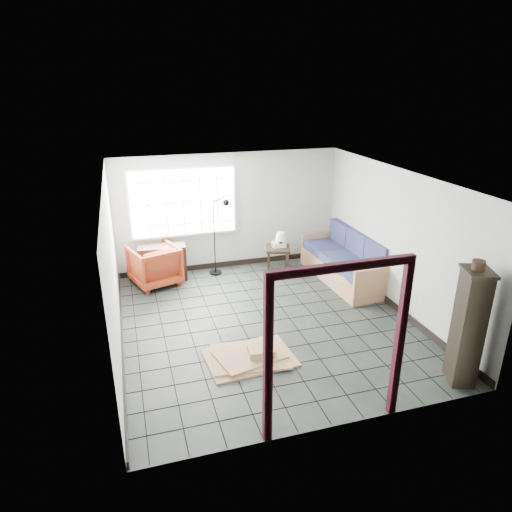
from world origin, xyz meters
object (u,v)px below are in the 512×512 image
object	(u,v)px
futon_sofa	(347,263)
armchair	(154,263)
side_table	(278,252)
tall_shelf	(468,327)

from	to	relation	value
futon_sofa	armchair	xyz separation A→B (m)	(-3.96, 0.95, 0.08)
side_table	futon_sofa	bearing A→B (deg)	-33.97
armchair	tall_shelf	distance (m)	6.06
armchair	tall_shelf	size ratio (longest dim) A/B	0.54
futon_sofa	side_table	distance (m)	1.52
futon_sofa	armchair	distance (m)	4.07
side_table	tall_shelf	size ratio (longest dim) A/B	0.38
armchair	side_table	size ratio (longest dim) A/B	1.43
armchair	tall_shelf	world-z (taller)	tall_shelf
futon_sofa	armchair	bearing A→B (deg)	163.71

